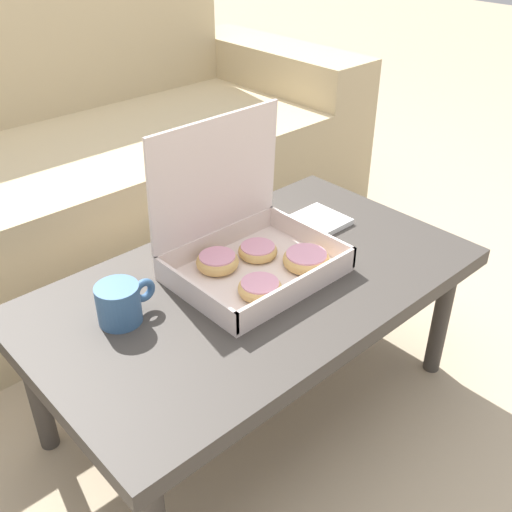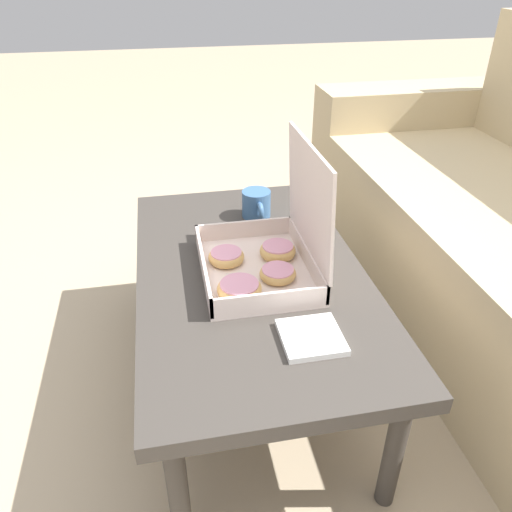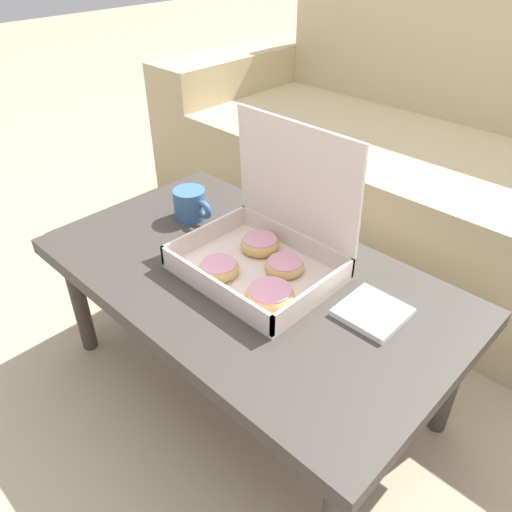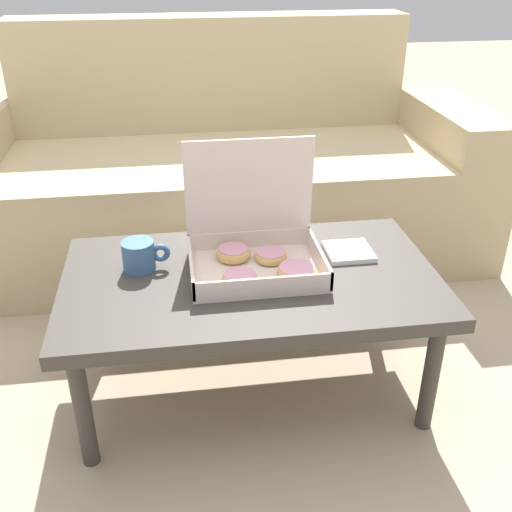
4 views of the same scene
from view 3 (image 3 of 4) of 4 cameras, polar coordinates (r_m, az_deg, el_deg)
ground_plane at (r=1.53m, az=2.90°, el=-11.39°), size 12.00×12.00×0.00m
couch at (r=1.94m, az=19.81°, el=8.65°), size 2.14×0.85×0.92m
coffee_table at (r=1.22m, az=-0.96°, el=-3.38°), size 1.02×0.59×0.39m
pastry_box at (r=1.17m, az=1.09°, el=0.76°), size 0.36×0.28×0.34m
coffee_mug at (r=1.40m, az=-7.47°, el=5.90°), size 0.13×0.09×0.08m
napkin_stack at (r=1.10m, az=13.18°, el=-6.26°), size 0.13×0.13×0.01m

